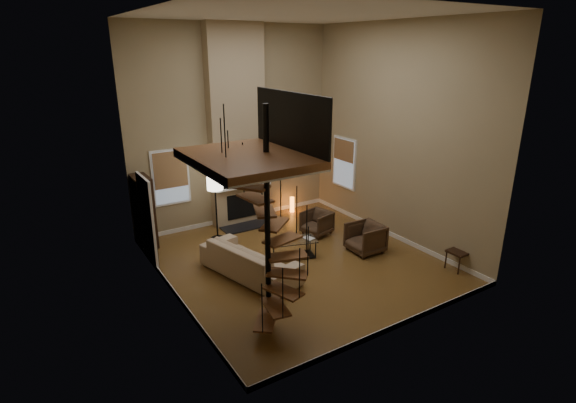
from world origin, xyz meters
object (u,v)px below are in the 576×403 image
armchair_far (368,237)px  sofa (249,259)px  accent_lamp (292,204)px  side_chair (462,248)px  hutch (144,211)px  floor_lamp (215,188)px  armchair_near (318,222)px  coffee_table (293,246)px

armchair_far → sofa: bearing=-95.8°
accent_lamp → side_chair: bearing=-76.2°
hutch → floor_lamp: size_ratio=1.06×
armchair_near → accent_lamp: size_ratio=1.49×
armchair_far → accent_lamp: 3.34m
armchair_far → side_chair: side_chair is taller
armchair_near → armchair_far: 1.57m
accent_lamp → sofa: bearing=-135.8°
armchair_near → armchair_far: armchair_far is taller
sofa → armchair_far: sofa is taller
hutch → armchair_far: bearing=-34.8°
sofa → hutch: bearing=13.1°
sofa → floor_lamp: (0.21, 2.25, 1.02)m
armchair_far → accent_lamp: armchair_far is taller
floor_lamp → side_chair: size_ratio=1.82×
sofa → armchair_near: 2.90m
side_chair → hutch: bearing=138.7°
floor_lamp → accent_lamp: 3.10m
sofa → armchair_near: (2.69, 1.09, -0.04)m
hutch → accent_lamp: hutch is taller
side_chair → coffee_table: bearing=139.2°
sofa → floor_lamp: 2.48m
armchair_far → coffee_table: bearing=-109.1°
floor_lamp → accent_lamp: (2.79, 0.67, -1.16)m
coffee_table → accent_lamp: (1.68, 2.65, -0.03)m
sofa → coffee_table: (1.32, 0.27, -0.11)m
hutch → floor_lamp: (1.72, -0.55, 0.46)m
armchair_far → floor_lamp: (-2.91, 2.67, 1.06)m
coffee_table → floor_lamp: size_ratio=0.74×
hutch → accent_lamp: 4.57m
sofa → side_chair: 4.85m
floor_lamp → side_chair: bearing=-48.1°
sofa → floor_lamp: bearing=-20.5°
armchair_far → side_chair: bearing=33.8°
side_chair → accent_lamp: bearing=103.8°
sofa → side_chair: bearing=-133.2°
coffee_table → side_chair: size_ratio=1.34×
floor_lamp → sofa: bearing=-95.4°
armchair_near → coffee_table: size_ratio=0.56×
hutch → armchair_far: (4.63, -3.22, -0.60)m
coffee_table → side_chair: bearing=-40.8°
hutch → armchair_near: hutch is taller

